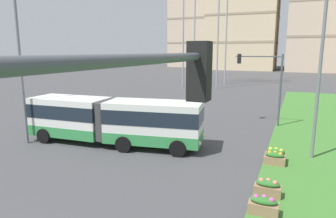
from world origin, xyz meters
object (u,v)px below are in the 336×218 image
(flower_planter_5, at_px, (275,155))
(streetlight_left, at_px, (20,62))
(car_maroon_sedan, at_px, (131,110))
(apartment_tower_centre, at_px, (323,5))
(traffic_light_far_right, at_px, (265,77))
(flower_planter_3, at_px, (268,188))
(articulated_bus, at_px, (113,120))
(streetlight_median, at_px, (320,70))
(flower_planter_2, at_px, (263,205))
(flower_planter_4, at_px, (275,158))

(flower_planter_5, height_order, streetlight_left, streetlight_left)
(car_maroon_sedan, xyz_separation_m, apartment_tower_centre, (19.35, 81.46, 19.08))
(traffic_light_far_right, bearing_deg, flower_planter_3, -82.92)
(apartment_tower_centre, bearing_deg, traffic_light_far_right, -95.59)
(flower_planter_3, distance_m, streetlight_left, 16.51)
(articulated_bus, height_order, car_maroon_sedan, articulated_bus)
(streetlight_left, height_order, streetlight_median, streetlight_left)
(flower_planter_2, height_order, streetlight_median, streetlight_median)
(flower_planter_3, bearing_deg, flower_planter_2, -90.00)
(flower_planter_2, bearing_deg, streetlight_median, 75.75)
(car_maroon_sedan, bearing_deg, articulated_bus, -67.99)
(flower_planter_4, bearing_deg, streetlight_left, -171.63)
(car_maroon_sedan, height_order, flower_planter_2, car_maroon_sedan)
(flower_planter_5, bearing_deg, flower_planter_2, -90.00)
(car_maroon_sedan, distance_m, traffic_light_far_right, 12.17)
(articulated_bus, bearing_deg, car_maroon_sedan, 112.01)
(flower_planter_5, relative_size, streetlight_median, 0.12)
(car_maroon_sedan, relative_size, flower_planter_3, 4.12)
(articulated_bus, xyz_separation_m, streetlight_median, (12.04, 2.18, 3.44))
(flower_planter_2, distance_m, flower_planter_5, 6.12)
(flower_planter_2, xyz_separation_m, streetlight_left, (-15.65, 3.18, 5.01))
(streetlight_left, relative_size, streetlight_median, 1.07)
(articulated_bus, xyz_separation_m, flower_planter_3, (10.14, -3.70, -1.23))
(flower_planter_4, xyz_separation_m, flower_planter_5, (0.00, 0.63, 0.00))
(flower_planter_5, bearing_deg, car_maroon_sedan, 153.02)
(flower_planter_4, distance_m, apartment_tower_centre, 91.11)
(flower_planter_5, bearing_deg, articulated_bus, -175.42)
(traffic_light_far_right, bearing_deg, streetlight_left, -140.65)
(articulated_bus, bearing_deg, apartment_tower_centre, 79.61)
(articulated_bus, distance_m, flower_planter_3, 10.87)
(flower_planter_5, bearing_deg, apartment_tower_centre, 86.00)
(flower_planter_2, height_order, traffic_light_far_right, traffic_light_far_right)
(articulated_bus, xyz_separation_m, flower_planter_4, (10.14, 0.18, -1.23))
(flower_planter_4, distance_m, traffic_light_far_right, 10.02)
(flower_planter_5, distance_m, traffic_light_far_right, 9.44)
(flower_planter_5, bearing_deg, flower_planter_4, -90.00)
(flower_planter_5, height_order, apartment_tower_centre, apartment_tower_centre)
(articulated_bus, relative_size, flower_planter_2, 10.90)
(articulated_bus, height_order, traffic_light_far_right, traffic_light_far_right)
(flower_planter_3, distance_m, streetlight_median, 7.74)
(flower_planter_2, distance_m, streetlight_median, 9.02)
(car_maroon_sedan, height_order, flower_planter_4, car_maroon_sedan)
(apartment_tower_centre, bearing_deg, car_maroon_sedan, -103.36)
(streetlight_median, bearing_deg, flower_planter_2, -104.25)
(flower_planter_2, distance_m, streetlight_left, 16.74)
(flower_planter_3, relative_size, traffic_light_far_right, 0.19)
(flower_planter_2, bearing_deg, streetlight_left, 168.50)
(flower_planter_2, xyz_separation_m, streetlight_median, (1.90, 7.48, 4.67))
(flower_planter_2, bearing_deg, flower_planter_5, 90.00)
(traffic_light_far_right, distance_m, streetlight_left, 18.19)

